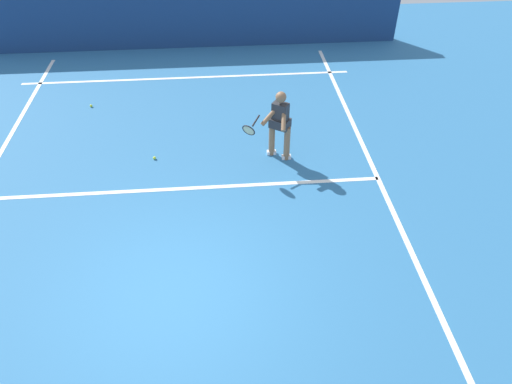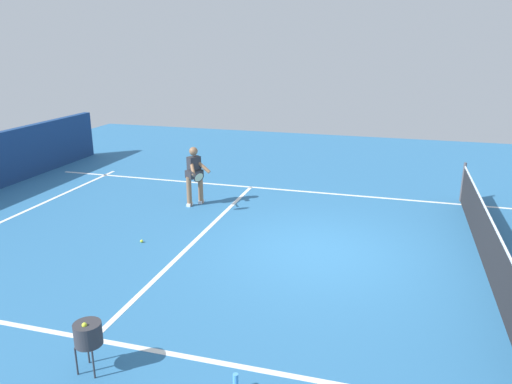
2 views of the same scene
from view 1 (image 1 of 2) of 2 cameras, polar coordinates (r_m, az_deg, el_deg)
ground_plane at (r=7.78m, az=-9.63°, el=-12.06°), size 26.16×26.16×0.00m
court_back_wall at (r=15.52m, az=-8.22°, el=19.60°), size 13.04×0.24×1.60m
baseline_marking at (r=13.81m, az=-8.16°, el=13.37°), size 9.04×0.10×0.01m
service_line_marking at (r=9.65m, az=-8.91°, el=0.40°), size 8.04×0.10×0.01m
sideline_left_marking at (r=8.35m, az=19.39°, el=-9.71°), size 0.10×18.12×0.01m
tennis_player at (r=9.96m, az=2.76°, el=8.21°), size 1.08×0.77×1.55m
tennis_ball_near at (r=10.55m, az=-12.04°, el=4.01°), size 0.07×0.07×0.07m
tennis_ball_mid at (r=12.92m, az=-19.10°, el=9.71°), size 0.07×0.07×0.07m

